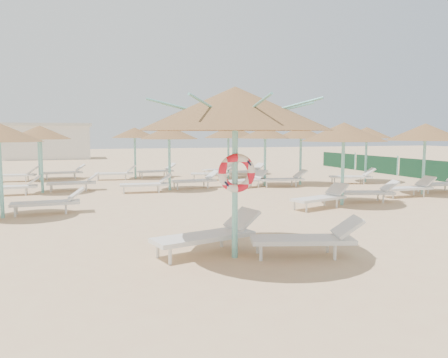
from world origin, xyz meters
name	(u,v)px	position (x,y,z in m)	size (l,w,h in m)	color
ground	(231,252)	(0.00, 0.00, 0.00)	(120.00, 120.00, 0.00)	tan
main_palapa	(235,109)	(-0.05, -0.35, 2.78)	(3.57, 3.57, 3.20)	#75CBC1
lounger_main_a	(210,234)	(-0.41, 0.10, 0.38)	(2.28, 1.19, 0.79)	white
lounger_main_b	(309,238)	(1.32, -0.73, 0.36)	(2.18, 1.17, 0.76)	white
palapa_field	(221,135)	(3.04, 10.27, 2.27)	(18.90, 14.07, 2.72)	#75CBC1
service_hut	(44,141)	(-6.00, 35.00, 1.64)	(8.40, 4.40, 3.25)	silver
windbreak_fence	(426,169)	(14.00, 9.96, 0.50)	(0.08, 19.84, 1.10)	#18482D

